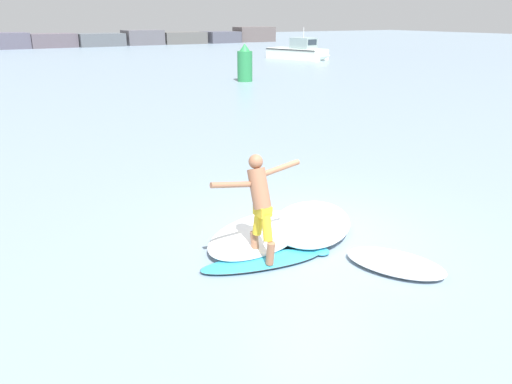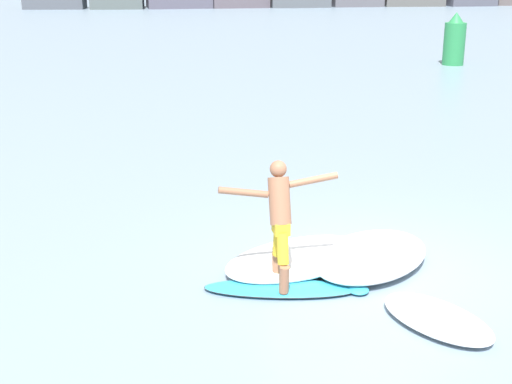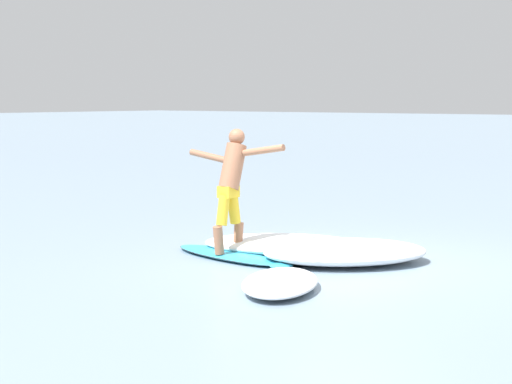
{
  "view_description": "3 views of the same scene",
  "coord_description": "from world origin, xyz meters",
  "views": [
    {
      "loc": [
        -5.16,
        -6.78,
        3.77
      ],
      "look_at": [
        -0.89,
        0.55,
        0.76
      ],
      "focal_mm": 35.0,
      "sensor_mm": 36.0,
      "label": 1
    },
    {
      "loc": [
        -3.02,
        -9.2,
        4.23
      ],
      "look_at": [
        -1.59,
        0.76,
        0.97
      ],
      "focal_mm": 50.0,
      "sensor_mm": 36.0,
      "label": 2
    },
    {
      "loc": [
        5.9,
        -9.61,
        2.19
      ],
      "look_at": [
        -1.67,
        0.27,
        0.82
      ],
      "focal_mm": 60.0,
      "sensor_mm": 36.0,
      "label": 3
    }
  ],
  "objects": [
    {
      "name": "surfboard",
      "position": [
        -1.42,
        -0.63,
        0.04
      ],
      "size": [
        2.27,
        0.96,
        0.22
      ],
      "color": "#2F9FC2",
      "rests_on": "ground"
    },
    {
      "name": "wave_foam_at_nose",
      "position": [
        0.27,
        -1.81,
        0.09
      ],
      "size": [
        1.47,
        1.79,
        0.18
      ],
      "color": "white",
      "rests_on": "ground"
    },
    {
      "name": "surfer",
      "position": [
        -1.47,
        -0.54,
        1.08
      ],
      "size": [
        1.6,
        0.65,
        1.69
      ],
      "color": "#9B6448",
      "rests_on": "surfboard"
    },
    {
      "name": "wave_foam_beside",
      "position": [
        -1.05,
        0.18,
        0.12
      ],
      "size": [
        2.73,
        2.23,
        0.24
      ],
      "color": "white",
      "rests_on": "ground"
    },
    {
      "name": "wave_foam_at_tail",
      "position": [
        0.0,
        0.05,
        0.15
      ],
      "size": [
        2.56,
        2.57,
        0.3
      ],
      "color": "white",
      "rests_on": "ground"
    },
    {
      "name": "ground_plane",
      "position": [
        0.0,
        0.0,
        0.0
      ],
      "size": [
        200.0,
        200.0,
        0.0
      ],
      "primitive_type": "plane",
      "color": "#788EA0"
    }
  ]
}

